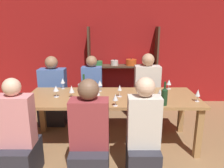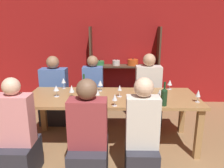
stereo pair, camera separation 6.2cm
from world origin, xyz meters
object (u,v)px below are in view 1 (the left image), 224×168
(wine_glass_white_a, at_px, (63,81))
(wine_glass_empty_b, at_px, (98,92))
(wine_bottle_green, at_px, (84,88))
(person_far_a, at_px, (147,98))
(wine_glass_empty_a, at_px, (72,89))
(wine_glass_red_c, at_px, (169,83))
(mixing_bowl, at_px, (86,87))
(dining_table, at_px, (112,102))
(wine_glass_red_f, at_px, (56,89))
(person_near_a, at_px, (90,146))
(person_near_b, at_px, (143,143))
(wine_glass_red_e, at_px, (198,93))
(wine_glass_white_b, at_px, (100,83))
(person_far_b, at_px, (93,98))
(person_near_c, at_px, (19,143))
(shelf_unit, at_px, (123,79))
(wine_glass_red_d, at_px, (160,92))
(wine_bottle_dark, at_px, (165,96))
(wine_glass_red_b, at_px, (120,88))
(person_far_c, at_px, (54,98))
(wine_glass_red_a, at_px, (116,98))
(cell_phone, at_px, (85,99))

(wine_glass_white_a, height_order, wine_glass_empty_b, wine_glass_empty_b)
(wine_bottle_green, xyz_separation_m, wine_glass_white_a, (-0.38, 0.37, -0.00))
(person_far_a, bearing_deg, wine_glass_empty_b, 50.61)
(wine_glass_empty_a, distance_m, wine_glass_red_c, 1.51)
(mixing_bowl, xyz_separation_m, wine_glass_red_c, (1.29, 0.12, 0.04))
(dining_table, height_order, wine_glass_empty_b, wine_glass_empty_b)
(wine_glass_red_c, bearing_deg, wine_glass_red_f, -166.42)
(person_near_a, relative_size, person_near_b, 0.99)
(wine_glass_red_e, bearing_deg, mixing_bowl, 162.86)
(wine_glass_white_b, height_order, person_far_b, person_far_b)
(person_near_c, bearing_deg, shelf_unit, 62.29)
(shelf_unit, distance_m, person_near_c, 2.75)
(wine_glass_empty_b, bearing_deg, wine_glass_red_c, 28.09)
(wine_glass_white_a, height_order, wine_glass_red_f, wine_glass_white_a)
(wine_glass_red_c, distance_m, wine_glass_red_d, 0.64)
(wine_bottle_dark, height_order, wine_glass_red_b, wine_bottle_dark)
(wine_bottle_green, bearing_deg, person_near_c, -130.42)
(wine_glass_white_b, distance_m, person_far_c, 1.11)
(wine_glass_empty_a, distance_m, person_near_a, 0.91)
(wine_bottle_green, height_order, wine_glass_red_d, wine_bottle_green)
(wine_glass_empty_a, bearing_deg, person_far_c, 119.80)
(wine_glass_white_a, relative_size, person_near_a, 0.14)
(wine_glass_red_e, bearing_deg, shelf_unit, 114.89)
(wine_glass_red_b, distance_m, person_far_a, 1.02)
(wine_glass_empty_a, bearing_deg, mixing_bowl, 62.68)
(person_near_b, bearing_deg, wine_bottle_green, 133.12)
(wine_glass_red_d, relative_size, wine_glass_red_e, 1.06)
(wine_glass_white_a, relative_size, person_far_b, 0.14)
(mixing_bowl, height_order, person_near_a, person_near_a)
(wine_glass_white_a, relative_size, wine_glass_white_b, 0.99)
(mixing_bowl, xyz_separation_m, wine_bottle_green, (0.00, -0.24, 0.06))
(wine_bottle_green, distance_m, wine_bottle_dark, 1.10)
(wine_glass_empty_a, xyz_separation_m, person_near_c, (-0.49, -0.69, -0.42))
(shelf_unit, relative_size, person_near_a, 1.42)
(wine_glass_red_c, height_order, person_far_c, person_far_c)
(shelf_unit, distance_m, wine_bottle_dark, 2.10)
(wine_glass_empty_a, relative_size, person_near_c, 0.15)
(wine_glass_white_a, xyz_separation_m, person_near_b, (1.12, -1.16, -0.41))
(wine_glass_red_d, bearing_deg, wine_bottle_dark, -79.93)
(wine_glass_red_c, distance_m, person_far_b, 1.36)
(wine_glass_white_a, distance_m, person_near_b, 1.66)
(wine_bottle_green, height_order, wine_glass_white_a, wine_bottle_green)
(wine_glass_red_a, relative_size, person_near_c, 0.13)
(wine_bottle_dark, distance_m, person_near_c, 1.79)
(wine_bottle_dark, relative_size, wine_glass_red_b, 1.82)
(person_far_c, bearing_deg, wine_glass_red_d, 148.93)
(wine_glass_empty_a, bearing_deg, wine_glass_red_b, 3.99)
(dining_table, height_order, wine_glass_red_c, wine_glass_red_c)
(person_near_b, bearing_deg, wine_glass_red_c, 64.38)
(cell_phone, xyz_separation_m, person_near_b, (0.71, -0.62, -0.29))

